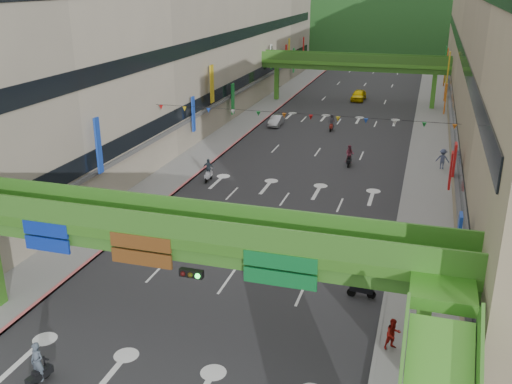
% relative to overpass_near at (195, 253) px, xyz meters
% --- Properties ---
extents(road_slab, '(18.00, 140.00, 0.02)m').
position_rel_overpass_near_xyz_m(road_slab, '(-0.93, 44.62, -5.20)').
color(road_slab, '#28282B').
rests_on(road_slab, ground).
extents(sidewalk_left, '(4.00, 140.00, 0.15)m').
position_rel_overpass_near_xyz_m(sidewalk_left, '(-11.93, 44.62, -5.13)').
color(sidewalk_left, gray).
rests_on(sidewalk_left, ground).
extents(sidewalk_right, '(4.00, 140.00, 0.15)m').
position_rel_overpass_near_xyz_m(sidewalk_right, '(10.07, 44.62, -5.13)').
color(sidewalk_right, gray).
rests_on(sidewalk_right, ground).
extents(curb_left, '(0.20, 140.00, 0.18)m').
position_rel_overpass_near_xyz_m(curb_left, '(-10.03, 44.62, -5.12)').
color(curb_left, '#CC5959').
rests_on(curb_left, ground).
extents(curb_right, '(0.20, 140.00, 0.18)m').
position_rel_overpass_near_xyz_m(curb_right, '(8.17, 44.62, -5.12)').
color(curb_right, gray).
rests_on(curb_right, ground).
extents(building_row_left, '(12.80, 95.00, 19.00)m').
position_rel_overpass_near_xyz_m(building_row_left, '(-19.86, 44.62, 4.25)').
color(building_row_left, '#9E937F').
rests_on(building_row_left, ground).
extents(overpass_near, '(28.00, 12.27, 7.10)m').
position_rel_overpass_near_xyz_m(overpass_near, '(0.00, 0.00, 0.00)').
color(overpass_near, '#4C9E2D').
rests_on(overpass_near, ground).
extents(overpass_far, '(28.00, 2.20, 7.10)m').
position_rel_overpass_near_xyz_m(overpass_far, '(-0.93, 59.62, 0.20)').
color(overpass_far, '#4C9E2D').
rests_on(overpass_far, ground).
extents(hill_left, '(168.00, 140.00, 112.00)m').
position_rel_overpass_near_xyz_m(hill_left, '(-15.93, 154.62, -5.21)').
color(hill_left, '#1C4419').
rests_on(hill_left, ground).
extents(hill_right, '(208.00, 176.00, 128.00)m').
position_rel_overpass_near_xyz_m(hill_right, '(24.07, 174.62, -5.21)').
color(hill_right, '#1C4419').
rests_on(hill_right, ground).
extents(bunting_string, '(26.00, 0.36, 0.47)m').
position_rel_overpass_near_xyz_m(bunting_string, '(-0.93, 24.62, 0.75)').
color(bunting_string, black).
rests_on(bunting_string, ground).
extents(scooter_rider_near, '(0.74, 1.59, 2.18)m').
position_rel_overpass_near_xyz_m(scooter_rider_near, '(-5.65, -4.38, -4.17)').
color(scooter_rider_near, black).
rests_on(scooter_rider_near, ground).
extents(scooter_rider_mid, '(0.83, 1.60, 2.04)m').
position_rel_overpass_near_xyz_m(scooter_rider_mid, '(2.82, 30.94, -4.15)').
color(scooter_rider_mid, black).
rests_on(scooter_rider_mid, ground).
extents(scooter_rider_left, '(1.01, 1.60, 2.05)m').
position_rel_overpass_near_xyz_m(scooter_rider_left, '(-8.43, 23.01, -4.18)').
color(scooter_rider_left, gray).
rests_on(scooter_rider_left, ground).
extents(scooter_rider_far, '(0.84, 1.60, 2.02)m').
position_rel_overpass_near_xyz_m(scooter_rider_far, '(-1.09, 43.83, -4.19)').
color(scooter_rider_far, maroon).
rests_on(scooter_rider_far, ground).
extents(parked_scooter_row, '(1.60, 9.35, 1.08)m').
position_rel_overpass_near_xyz_m(parked_scooter_row, '(6.87, 11.53, -4.68)').
color(parked_scooter_row, black).
rests_on(parked_scooter_row, ground).
extents(car_silver, '(1.33, 3.71, 1.22)m').
position_rel_overpass_near_xyz_m(car_silver, '(-7.93, 44.40, -4.60)').
color(car_silver, '#B4B5BB').
rests_on(car_silver, ground).
extents(car_yellow, '(1.99, 4.59, 1.54)m').
position_rel_overpass_near_xyz_m(car_yellow, '(-0.32, 62.78, -4.43)').
color(car_yellow, '#EAC502').
rests_on(car_yellow, ground).
extents(pedestrian_red, '(0.98, 0.93, 1.59)m').
position_rel_overpass_near_xyz_m(pedestrian_red, '(8.87, 2.62, -4.41)').
color(pedestrian_red, maroon).
rests_on(pedestrian_red, ground).
extents(pedestrian_dark, '(1.01, 0.90, 1.65)m').
position_rel_overpass_near_xyz_m(pedestrian_dark, '(11.27, 12.35, -4.38)').
color(pedestrian_dark, '#22232A').
rests_on(pedestrian_dark, ground).
extents(pedestrian_blue, '(0.97, 0.70, 1.90)m').
position_rel_overpass_near_xyz_m(pedestrian_blue, '(11.27, 32.16, -4.26)').
color(pedestrian_blue, '#3D4563').
rests_on(pedestrian_blue, ground).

